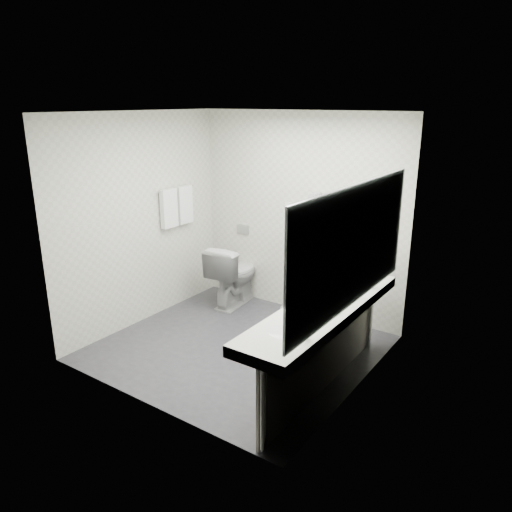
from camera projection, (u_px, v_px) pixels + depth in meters
The scene contains 32 objects.
floor at pixel (237, 348), 5.43m from camera, with size 2.80×2.80×0.00m, color #2D2C32.
ceiling at pixel (234, 112), 4.67m from camera, with size 2.80×2.80×0.00m, color silver.
wall_back at pixel (299, 215), 6.07m from camera, with size 2.80×2.80×0.00m, color beige.
wall_front at pixel (140, 274), 4.03m from camera, with size 2.80×2.80×0.00m, color beige.
wall_left at pixel (141, 220), 5.81m from camera, with size 2.60×2.60×0.00m, color beige.
wall_right at pixel (364, 263), 4.29m from camera, with size 2.60×2.60×0.00m, color beige.
vanity_counter at pixel (323, 311), 4.42m from camera, with size 0.55×2.20×0.10m, color silver.
vanity_panel at pixel (323, 354), 4.53m from camera, with size 0.03×2.15×0.75m, color #9B9893.
vanity_post_near at pixel (263, 411), 3.70m from camera, with size 0.06×0.06×0.75m, color silver.
vanity_post_far at pixel (370, 316), 5.33m from camera, with size 0.06×0.06×0.75m, color silver.
mirror at pixel (354, 246), 4.08m from camera, with size 0.02×2.20×1.05m, color #B2BCC6.
basin_near at pixel (285, 334), 3.90m from camera, with size 0.40×0.31×0.05m, color silver.
basin_far at pixel (353, 286), 4.92m from camera, with size 0.40×0.31×0.05m, color silver.
faucet_near at pixel (307, 330), 3.77m from camera, with size 0.04×0.04×0.15m, color silver.
faucet_far at pixel (372, 281), 4.78m from camera, with size 0.04×0.04×0.15m, color silver.
soap_bottle_a at pixel (327, 300), 4.37m from camera, with size 0.05×0.05×0.12m, color white.
soap_bottle_b at pixel (321, 296), 4.51m from camera, with size 0.07×0.07×0.08m, color white.
soap_bottle_c at pixel (336, 307), 4.24m from camera, with size 0.04×0.04×0.11m, color white.
glass_left at pixel (352, 292), 4.57m from camera, with size 0.06×0.06×0.12m, color silver.
glass_right at pixel (355, 292), 4.58m from camera, with size 0.06×0.06×0.11m, color silver.
toilet at pixel (234, 274), 6.49m from camera, with size 0.46×0.81×0.82m, color silver.
flush_plate at pixel (243, 229), 6.61m from camera, with size 0.18×0.02×0.12m, color #B2B5BA.
pedal_bin at pixel (289, 321), 5.74m from camera, with size 0.21×0.21×0.30m, color #B2B5BA.
bin_lid at pixel (289, 308), 5.70m from camera, with size 0.21×0.21×0.01m, color #B2B5BA.
towel_rail at pixel (175, 189), 6.12m from camera, with size 0.02×0.02×0.62m, color silver.
towel_near at pixel (169, 208), 6.07m from camera, with size 0.07×0.24×0.48m, color white.
towel_far at pixel (184, 205), 6.29m from camera, with size 0.07×0.24×0.48m, color white.
dryer_cradle at pixel (317, 198), 5.83m from camera, with size 0.10×0.04×0.14m, color #99999F.
dryer_barrel at pixel (314, 196), 5.77m from camera, with size 0.08×0.08×0.14m, color #99999F.
dryer_cord at pixel (315, 219), 5.90m from camera, with size 0.02×0.02×0.35m, color black.
switch_plate_a at pixel (288, 206), 6.11m from camera, with size 0.09×0.02×0.09m, color silver.
switch_plate_b at pixel (340, 213), 5.73m from camera, with size 0.09×0.02×0.09m, color silver.
Camera 1 is at (2.94, -3.88, 2.61)m, focal length 34.52 mm.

